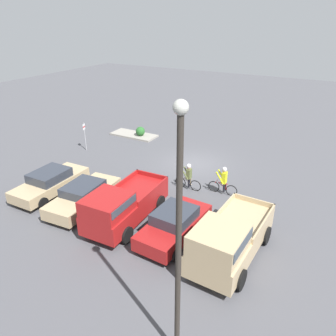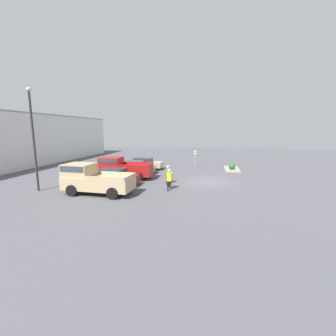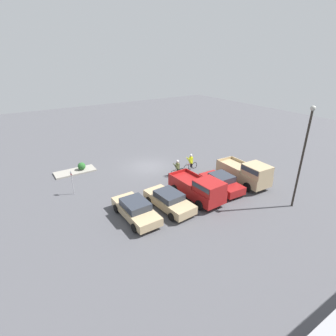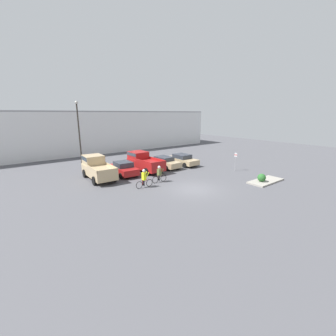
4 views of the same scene
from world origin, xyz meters
name	(u,v)px [view 1 (image 1 of 4)]	position (x,y,z in m)	size (l,w,h in m)	color
ground_plane	(194,164)	(0.00, 0.00, 0.00)	(80.00, 80.00, 0.00)	#4C4C51
pickup_truck_0	(229,239)	(-5.61, 8.63, 1.18)	(2.46, 5.37, 2.29)	tan
sedan_0	(175,224)	(-2.83, 8.19, 0.74)	(2.16, 4.40, 1.48)	maroon
pickup_truck_1	(122,205)	(-0.05, 8.52, 1.11)	(2.40, 5.26, 2.13)	maroon
sedan_1	(84,195)	(2.77, 8.21, 0.71)	(2.28, 4.76, 1.39)	tan
sedan_2	(51,182)	(5.57, 7.99, 0.72)	(2.11, 4.73, 1.42)	tan
cyclist_0	(188,176)	(-1.28, 3.57, 0.87)	(1.71, 0.46, 1.69)	black
cyclist_1	(224,180)	(-3.33, 3.09, 0.90)	(1.79, 0.46, 1.75)	black
fire_lane_sign	(85,134)	(8.48, 1.79, 1.35)	(0.09, 0.30, 2.22)	#9E9EA3
lamppost	(179,232)	(-5.70, 13.37, 4.61)	(0.36, 0.36, 8.00)	#2D2823
curb_island	(134,135)	(7.17, -2.83, 0.07)	(4.06, 1.71, 0.15)	gray
shrub	(140,131)	(6.44, -2.79, 0.54)	(0.78, 0.78, 0.78)	#286028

